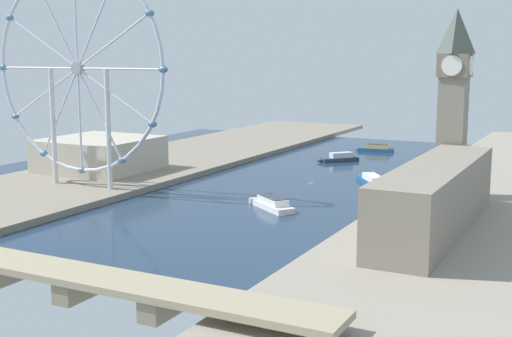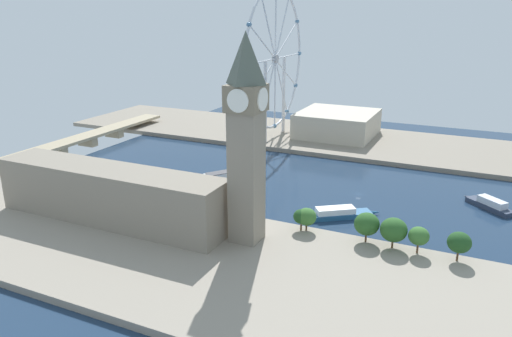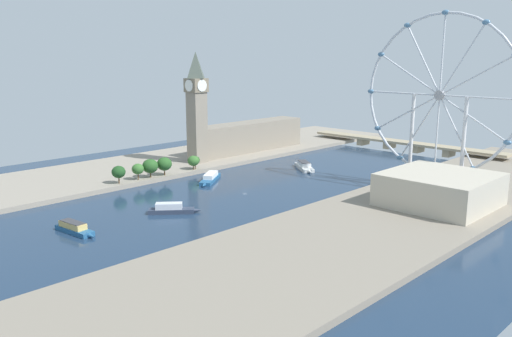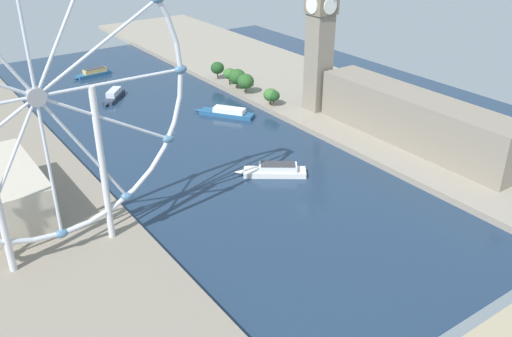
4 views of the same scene
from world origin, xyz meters
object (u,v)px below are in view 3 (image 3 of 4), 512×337
object	(u,v)px
ferris_wheel	(440,97)
tour_boat_1	(75,228)
clock_tower	(197,106)
riverside_hall	(440,189)
river_bridge	(404,144)
tour_boat_2	(210,178)
tour_boat_3	(171,209)
parliament_block	(249,136)
tour_boat_0	(304,166)

from	to	relation	value
ferris_wheel	tour_boat_1	world-z (taller)	ferris_wheel
ferris_wheel	clock_tower	bearing A→B (deg)	-160.65
riverside_hall	river_bridge	xyz separation A→B (m)	(-110.47, 158.92, -6.01)
tour_boat_1	tour_boat_2	bearing A→B (deg)	100.08
clock_tower	tour_boat_3	bearing A→B (deg)	-46.32
river_bridge	tour_boat_3	xyz separation A→B (m)	(7.51, -267.61, -3.71)
tour_boat_2	riverside_hall	bearing A→B (deg)	71.22
river_bridge	tour_boat_2	bearing A→B (deg)	-99.82
clock_tower	tour_boat_2	distance (m)	69.04
parliament_block	river_bridge	world-z (taller)	parliament_block
clock_tower	riverside_hall	size ratio (longest dim) A/B	1.53
tour_boat_2	tour_boat_3	bearing A→B (deg)	-2.29
clock_tower	river_bridge	bearing A→B (deg)	65.47
ferris_wheel	tour_boat_0	world-z (taller)	ferris_wheel
river_bridge	parliament_block	bearing A→B (deg)	-128.50
ferris_wheel	river_bridge	distance (m)	155.38
tour_boat_0	tour_boat_1	size ratio (longest dim) A/B	1.06
ferris_wheel	tour_boat_1	distance (m)	228.99
clock_tower	riverside_hall	distance (m)	194.58
parliament_block	tour_boat_0	distance (m)	78.08
tour_boat_2	tour_boat_3	xyz separation A→B (m)	(42.55, -65.18, 0.24)
ferris_wheel	tour_boat_3	bearing A→B (deg)	-117.76
clock_tower	tour_boat_1	xyz separation A→B (m)	(80.59, -145.51, -44.66)
clock_tower	tour_boat_1	bearing A→B (deg)	-61.02
tour_boat_0	tour_boat_1	xyz separation A→B (m)	(13.35, -194.60, 0.03)
tour_boat_1	tour_boat_3	distance (m)	54.14
parliament_block	tour_boat_2	distance (m)	106.63
clock_tower	ferris_wheel	bearing A→B (deg)	19.35
tour_boat_1	river_bridge	bearing A→B (deg)	83.55
parliament_block	river_bridge	bearing A→B (deg)	51.50
clock_tower	tour_boat_3	size ratio (longest dim) A/B	3.39
clock_tower	parliament_block	bearing A→B (deg)	97.15
tour_boat_0	ferris_wheel	bearing A→B (deg)	41.49
clock_tower	tour_boat_3	distance (m)	134.62
clock_tower	river_bridge	size ratio (longest dim) A/B	0.45
river_bridge	tour_boat_3	size ratio (longest dim) A/B	7.46
parliament_block	ferris_wheel	world-z (taller)	ferris_wheel
tour_boat_0	tour_boat_2	xyz separation A→B (m)	(-22.08, -75.75, -0.22)
riverside_hall	clock_tower	bearing A→B (deg)	-174.95
ferris_wheel	riverside_hall	bearing A→B (deg)	-60.38
ferris_wheel	riverside_hall	xyz separation A→B (m)	(23.75, -41.78, -47.84)
clock_tower	tour_boat_0	size ratio (longest dim) A/B	2.81
tour_boat_3	ferris_wheel	bearing A→B (deg)	13.38
parliament_block	riverside_hall	xyz separation A→B (m)	(198.80, -47.89, -3.37)
clock_tower	tour_boat_2	xyz separation A→B (m)	(45.16, -26.66, -44.90)
parliament_block	tour_boat_1	bearing A→B (deg)	-67.12
tour_boat_1	tour_boat_2	world-z (taller)	tour_boat_1
parliament_block	tour_boat_3	bearing A→B (deg)	-58.53
parliament_block	river_bridge	xyz separation A→B (m)	(88.33, 111.03, -9.38)
parliament_block	tour_boat_3	distance (m)	184.04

